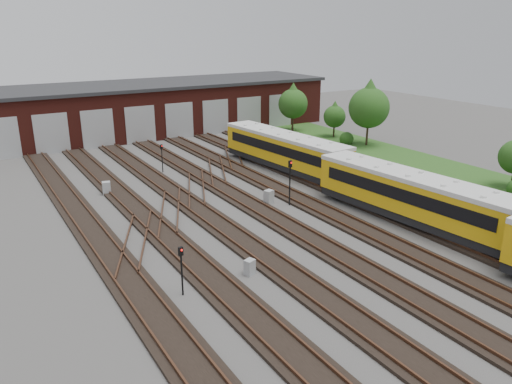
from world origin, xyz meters
TOP-DOWN VIEW (x-y plane):
  - ground at (0.00, 0.00)m, footprint 120.00×120.00m
  - track_network at (-0.17, 0.59)m, footprint 30.40×70.00m
  - maintenance_shed at (-0.01, 39.97)m, footprint 51.00×12.50m
  - grass_verge at (19.00, 10.00)m, footprint 8.00×55.00m
  - metro_train at (6.00, -0.67)m, footprint 4.24×47.96m
  - signal_mast_0 at (-11.98, -1.62)m, footprint 0.26×0.25m
  - signal_mast_1 at (-4.45, 20.69)m, footprint 0.25×0.23m
  - signal_mast_2 at (0.70, 6.82)m, footprint 0.30×0.28m
  - signal_mast_3 at (5.55, 12.28)m, footprint 0.27×0.25m
  - relay_cabinet_0 at (-7.84, -1.50)m, footprint 0.68×0.63m
  - relay_cabinet_1 at (-10.88, 16.87)m, footprint 0.76×0.67m
  - relay_cabinet_2 at (-0.54, 7.89)m, footprint 0.82×0.74m
  - relay_cabinet_3 at (6.28, 24.98)m, footprint 0.73×0.66m
  - relay_cabinet_4 at (9.79, 9.73)m, footprint 0.67×0.57m
  - tree_0 at (17.52, 30.28)m, footprint 3.86×3.86m
  - tree_1 at (19.86, 24.56)m, footprint 2.75×2.75m
  - tree_2 at (20.26, 19.04)m, footprint 4.67×4.67m
  - bush_1 at (18.71, 20.83)m, footprint 1.67×1.67m
  - bush_2 at (20.90, 35.00)m, footprint 1.22×1.22m

SIDE VIEW (x-z plane):
  - ground at x=0.00m, z-range 0.00..0.00m
  - grass_verge at x=19.00m, z-range 0.00..0.05m
  - track_network at x=-0.17m, z-range -0.06..0.27m
  - relay_cabinet_0 at x=-7.84m, z-range 0.00..0.93m
  - relay_cabinet_3 at x=6.28m, z-range 0.00..1.01m
  - relay_cabinet_4 at x=9.79m, z-range 0.00..1.08m
  - relay_cabinet_1 at x=-10.88m, z-range 0.00..1.10m
  - relay_cabinet_2 at x=-0.54m, z-range 0.00..1.13m
  - bush_2 at x=20.90m, z-range 0.00..1.22m
  - bush_1 at x=18.71m, z-range 0.00..1.67m
  - signal_mast_1 at x=-4.45m, z-range 0.39..3.12m
  - signal_mast_0 at x=-11.98m, z-range 0.40..3.16m
  - metro_train at x=6.00m, z-range 0.37..3.63m
  - signal_mast_3 at x=5.55m, z-range 0.45..3.60m
  - signal_mast_2 at x=0.70m, z-range 0.49..4.12m
  - tree_1 at x=19.86m, z-range 0.65..5.21m
  - maintenance_shed at x=-0.01m, z-range 0.03..6.38m
  - tree_0 at x=17.52m, z-range 0.91..7.30m
  - tree_2 at x=20.26m, z-range 1.10..8.85m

